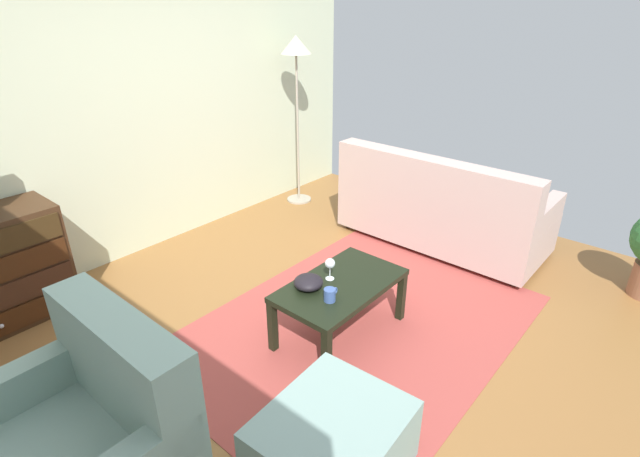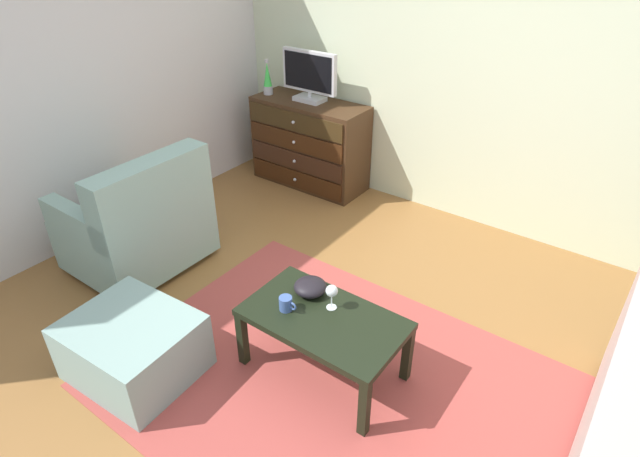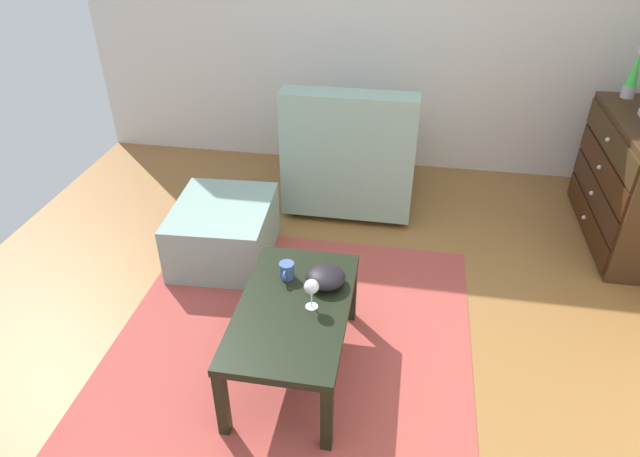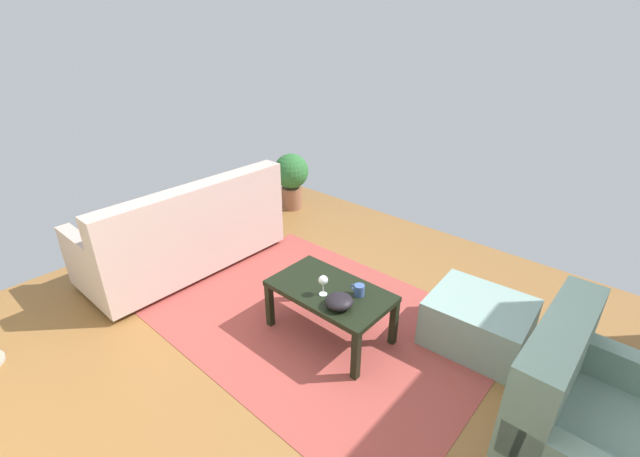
{
  "view_description": "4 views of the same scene",
  "coord_description": "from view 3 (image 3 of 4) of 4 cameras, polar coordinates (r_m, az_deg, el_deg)",
  "views": [
    {
      "loc": [
        -2.11,
        -1.81,
        2.15
      ],
      "look_at": [
        0.1,
        0.07,
        0.75
      ],
      "focal_mm": 26.83,
      "sensor_mm": 36.0,
      "label": 1
    },
    {
      "loc": [
        1.33,
        -1.91,
        2.35
      ],
      "look_at": [
        -0.07,
        0.0,
        0.87
      ],
      "focal_mm": 28.8,
      "sensor_mm": 36.0,
      "label": 2
    },
    {
      "loc": [
        2.0,
        0.32,
        2.15
      ],
      "look_at": [
        0.12,
        -0.01,
        0.9
      ],
      "focal_mm": 31.19,
      "sensor_mm": 36.0,
      "label": 3
    },
    {
      "loc": [
        -1.59,
        1.84,
        2.2
      ],
      "look_at": [
        0.22,
        -0.21,
        0.84
      ],
      "focal_mm": 23.51,
      "sensor_mm": 36.0,
      "label": 4
    }
  ],
  "objects": [
    {
      "name": "armchair",
      "position": [
        4.1,
        3.23,
        7.24
      ],
      "size": [
        0.8,
        0.91,
        0.94
      ],
      "color": "#332319",
      "rests_on": "ground_plane"
    },
    {
      "name": "dresser",
      "position": [
        4.19,
        29.57,
        4.05
      ],
      "size": [
        1.13,
        0.49,
        0.83
      ],
      "color": "#3E2716",
      "rests_on": "ground_plane"
    },
    {
      "name": "mug",
      "position": [
        2.79,
        -3.44,
        -4.34
      ],
      "size": [
        0.11,
        0.08,
        0.08
      ],
      "color": "#3D5898",
      "rests_on": "coffee_table"
    },
    {
      "name": "bowl_decorative",
      "position": [
        2.74,
        0.57,
        -5.01
      ],
      "size": [
        0.2,
        0.2,
        0.09
      ],
      "primitive_type": "ellipsoid",
      "color": "black",
      "rests_on": "coffee_table"
    },
    {
      "name": "ground_plane",
      "position": [
        2.98,
        0.52,
        -13.93
      ],
      "size": [
        5.36,
        4.71,
        0.05
      ],
      "primitive_type": "cube",
      "color": "olive"
    },
    {
      "name": "coffee_table",
      "position": [
        2.68,
        -2.73,
        -8.8
      ],
      "size": [
        0.91,
        0.52,
        0.42
      ],
      "color": "black",
      "rests_on": "ground_plane"
    },
    {
      "name": "ottoman",
      "position": [
        3.63,
        -9.84,
        -0.28
      ],
      "size": [
        0.73,
        0.64,
        0.37
      ],
      "primitive_type": "cube",
      "rotation": [
        0.0,
        0.0,
        0.06
      ],
      "color": "#7E9C95",
      "rests_on": "ground_plane"
    },
    {
      "name": "wall_plain_left",
      "position": [
        4.53,
        6.09,
        22.24
      ],
      "size": [
        0.12,
        4.71,
        2.63
      ],
      "primitive_type": "cube",
      "color": "silver",
      "rests_on": "ground_plane"
    },
    {
      "name": "area_rug",
      "position": [
        2.86,
        -4.28,
        -15.89
      ],
      "size": [
        2.6,
        1.9,
        0.01
      ],
      "primitive_type": "cube",
      "color": "#A5433D",
      "rests_on": "ground_plane"
    },
    {
      "name": "wine_glass",
      "position": [
        2.56,
        -0.88,
        -6.09
      ],
      "size": [
        0.07,
        0.07,
        0.16
      ],
      "color": "silver",
      "rests_on": "coffee_table"
    },
    {
      "name": "lava_lamp",
      "position": [
        4.39,
        29.46,
        13.45
      ],
      "size": [
        0.09,
        0.09,
        0.33
      ],
      "color": "#B7B7BC",
      "rests_on": "dresser"
    }
  ]
}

